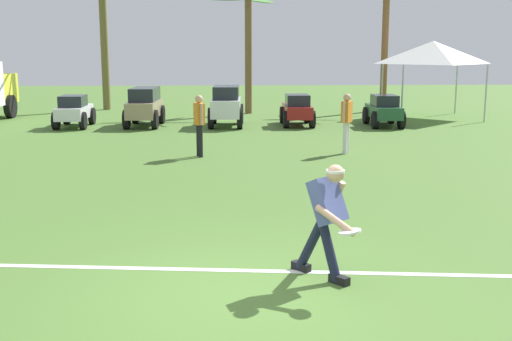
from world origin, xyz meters
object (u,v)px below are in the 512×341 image
Objects in this scene: palm_tree_left_of_centre at (104,21)px; frisbee_thrower at (327,215)px; teammate_near_sideline at (199,120)px; parked_car_slot_c at (226,105)px; teammate_midfield at (347,118)px; palm_tree_right_of_centre at (249,34)px; parked_car_slot_b at (145,105)px; parked_car_slot_a at (74,111)px; event_tent at (433,52)px; parked_car_slot_d at (297,110)px; palm_tree_far_right at (386,31)px; frisbee_in_flight at (350,232)px; parked_car_slot_e at (384,110)px.

frisbee_thrower is at bearing -73.23° from palm_tree_left_of_centre.
teammate_near_sideline reaches higher than parked_car_slot_c.
palm_tree_right_of_centre is (-2.17, 10.43, 2.33)m from teammate_midfield.
parked_car_slot_a is at bearing -175.72° from parked_car_slot_b.
event_tent is at bearing 45.37° from teammate_near_sideline.
palm_tree_left_of_centre reaches higher than parked_car_slot_d.
parked_car_slot_a is at bearing -89.83° from palm_tree_left_of_centre.
frisbee_thrower is 0.59× the size of parked_car_slot_c.
parked_car_slot_a is 0.91× the size of parked_car_slot_b.
teammate_near_sideline is at bearing -70.03° from palm_tree_left_of_centre.
parked_car_slot_b is 0.45× the size of palm_tree_far_right.
event_tent is at bearing 68.86° from frisbee_thrower.
parked_car_slot_a is 8.08m from palm_tree_right_of_centre.
teammate_near_sideline is 1.00× the size of teammate_midfield.
frisbee_in_flight is at bearing -88.78° from palm_tree_right_of_centre.
parked_car_slot_a is at bearing 178.80° from parked_car_slot_e.
palm_tree_far_right is (3.73, 11.41, 2.47)m from teammate_midfield.
palm_tree_far_right is at bearing 57.35° from teammate_near_sideline.
event_tent reaches higher than teammate_near_sideline.
teammate_midfield is 8.63m from parked_car_slot_b.
frisbee_in_flight is 9.82m from teammate_midfield.
teammate_near_sideline is 12.46m from event_tent.
frisbee_thrower is 9.02m from teammate_near_sideline.
parked_car_slot_b is 1.02× the size of parked_car_slot_c.
teammate_midfield is 10.35m from parked_car_slot_a.
palm_tree_left_of_centre is 1.93× the size of event_tent.
parked_car_slot_a is at bearing 112.95° from frisbee_in_flight.
parked_car_slot_e is 0.35× the size of palm_tree_left_of_centre.
teammate_near_sideline is 0.64× the size of parked_car_slot_b.
palm_tree_left_of_centre is at bearing 129.88° from parked_car_slot_c.
parked_car_slot_a is 0.40× the size of palm_tree_far_right.
parked_car_slot_a is at bearing -144.79° from palm_tree_right_of_centre.
palm_tree_right_of_centre reaches higher than event_tent.
parked_car_slot_e is 13.08m from palm_tree_left_of_centre.
palm_tree_left_of_centre is 1.16× the size of palm_tree_far_right.
parked_car_slot_c is 5.52m from parked_car_slot_e.
palm_tree_far_right reaches higher than parked_car_slot_c.
parked_car_slot_c is 1.08× the size of parked_car_slot_d.
palm_tree_left_of_centre is at bearing 175.32° from palm_tree_far_right.
palm_tree_far_right is at bearing 111.62° from event_tent.
event_tent reaches higher than parked_car_slot_c.
parked_car_slot_d and parked_car_slot_e have the same top height.
frisbee_in_flight is 0.15× the size of parked_car_slot_d.
parked_car_slot_e is (10.79, -0.23, 0.00)m from parked_car_slot_a.
parked_car_slot_b is at bearing 104.81° from frisbee_thrower.
frisbee_thrower is 0.90× the size of teammate_near_sideline.
parked_car_slot_b is at bearing 108.54° from teammate_near_sideline.
frisbee_thrower is at bearing -66.90° from parked_car_slot_a.
event_tent reaches higher than parked_car_slot_e.
teammate_near_sideline is 6.90m from parked_car_slot_b.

